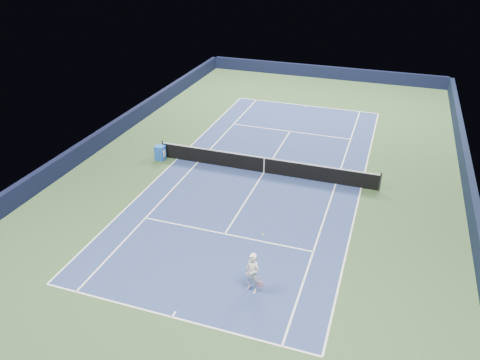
% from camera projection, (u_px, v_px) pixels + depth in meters
% --- Properties ---
extents(ground, '(40.00, 40.00, 0.00)m').
position_uv_depth(ground, '(264.00, 173.00, 26.82)').
color(ground, '#2F4B29').
rests_on(ground, ground).
extents(wall_far, '(22.00, 0.35, 1.10)m').
position_uv_depth(wall_far, '(324.00, 72.00, 43.00)').
color(wall_far, black).
rests_on(wall_far, ground).
extents(wall_right, '(0.35, 40.00, 1.10)m').
position_uv_depth(wall_right, '(471.00, 195.00, 23.49)').
color(wall_right, black).
rests_on(wall_right, ground).
extents(wall_left, '(0.35, 40.00, 1.10)m').
position_uv_depth(wall_left, '(100.00, 139.00, 29.63)').
color(wall_left, black).
rests_on(wall_left, ground).
extents(court_surface, '(10.97, 23.77, 0.01)m').
position_uv_depth(court_surface, '(264.00, 173.00, 26.82)').
color(court_surface, navy).
rests_on(court_surface, ground).
extents(baseline_far, '(10.97, 0.08, 0.00)m').
position_uv_depth(baseline_far, '(306.00, 106.00, 36.67)').
color(baseline_far, white).
rests_on(baseline_far, ground).
extents(baseline_near, '(10.97, 0.08, 0.00)m').
position_uv_depth(baseline_near, '(172.00, 317.00, 16.96)').
color(baseline_near, white).
rests_on(baseline_near, ground).
extents(sideline_doubles_right, '(0.08, 23.77, 0.00)m').
position_uv_depth(sideline_doubles_right, '(361.00, 188.00, 25.26)').
color(sideline_doubles_right, white).
rests_on(sideline_doubles_right, ground).
extents(sideline_doubles_left, '(0.08, 23.77, 0.00)m').
position_uv_depth(sideline_doubles_left, '(177.00, 159.00, 28.37)').
color(sideline_doubles_left, white).
rests_on(sideline_doubles_left, ground).
extents(sideline_singles_right, '(0.08, 23.77, 0.00)m').
position_uv_depth(sideline_singles_right, '(336.00, 184.00, 25.65)').
color(sideline_singles_right, white).
rests_on(sideline_singles_right, ground).
extents(sideline_singles_left, '(0.08, 23.77, 0.00)m').
position_uv_depth(sideline_singles_left, '(198.00, 162.00, 27.99)').
color(sideline_singles_left, white).
rests_on(sideline_singles_left, ground).
extents(service_line_far, '(8.23, 0.08, 0.00)m').
position_uv_depth(service_line_far, '(290.00, 131.00, 32.13)').
color(service_line_far, white).
rests_on(service_line_far, ground).
extents(service_line_near, '(8.23, 0.08, 0.00)m').
position_uv_depth(service_line_near, '(225.00, 234.00, 21.51)').
color(service_line_near, white).
rests_on(service_line_near, ground).
extents(center_service_line, '(0.08, 12.80, 0.00)m').
position_uv_depth(center_service_line, '(264.00, 172.00, 26.82)').
color(center_service_line, white).
rests_on(center_service_line, ground).
extents(center_mark_far, '(0.08, 0.30, 0.00)m').
position_uv_depth(center_mark_far, '(306.00, 106.00, 36.55)').
color(center_mark_far, white).
rests_on(center_mark_far, ground).
extents(center_mark_near, '(0.08, 0.30, 0.00)m').
position_uv_depth(center_mark_near, '(174.00, 314.00, 17.09)').
color(center_mark_near, white).
rests_on(center_mark_near, ground).
extents(tennis_net, '(12.90, 0.10, 1.07)m').
position_uv_depth(tennis_net, '(264.00, 165.00, 26.58)').
color(tennis_net, black).
rests_on(tennis_net, ground).
extents(sponsor_cube, '(0.61, 0.50, 0.89)m').
position_uv_depth(sponsor_cube, '(160.00, 153.00, 28.10)').
color(sponsor_cube, blue).
rests_on(sponsor_cube, ground).
extents(tennis_player, '(0.85, 1.35, 2.04)m').
position_uv_depth(tennis_player, '(253.00, 273.00, 17.79)').
color(tennis_player, white).
rests_on(tennis_player, ground).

